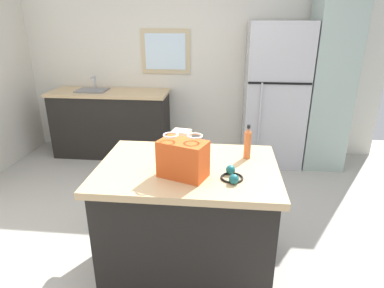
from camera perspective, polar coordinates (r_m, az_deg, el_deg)
name	(u,v)px	position (r m, az deg, el deg)	size (l,w,h in m)	color
ground	(175,250)	(2.96, -2.97, -17.98)	(6.01, 6.01, 0.00)	#ADA89E
back_wall	(198,54)	(4.72, 1.13, 15.43)	(5.01, 0.13, 2.79)	silver
kitchen_island	(188,219)	(2.54, -0.70, -12.85)	(1.27, 0.90, 0.89)	black
refrigerator	(275,96)	(4.44, 14.16, 8.15)	(0.76, 0.67, 1.83)	#B7B7BC
tall_cabinet	(329,79)	(4.54, 22.75, 10.43)	(0.51, 0.60, 2.30)	#9EB2A8
sink_counter	(111,122)	(4.81, -13.82, 3.66)	(1.62, 0.60, 1.11)	black
shopping_bag	(183,159)	(2.13, -1.58, -2.56)	(0.35, 0.28, 0.29)	#DB511E
small_box	(181,140)	(2.58, -1.85, 0.72)	(0.14, 0.11, 0.16)	beige
bottle	(248,143)	(2.44, 9.65, 0.13)	(0.05, 0.05, 0.26)	#C66633
ear_defenders	(232,176)	(2.15, 6.97, -5.46)	(0.17, 0.20, 0.06)	black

